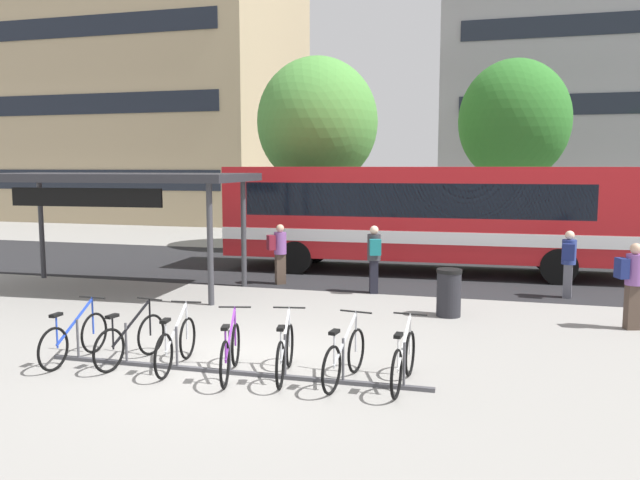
# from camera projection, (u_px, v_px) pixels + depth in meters

# --- Properties ---
(ground) EXTENTS (200.00, 200.00, 0.00)m
(ground) POSITION_uv_depth(u_px,v_px,m) (233.00, 362.00, 10.40)
(ground) COLOR gray
(bus_lane_asphalt) EXTENTS (80.00, 7.20, 0.01)m
(bus_lane_asphalt) POSITION_uv_depth(u_px,v_px,m) (355.00, 269.00, 19.69)
(bus_lane_asphalt) COLOR #232326
(bus_lane_asphalt) RESTS_ON ground
(city_bus) EXTENTS (12.11, 2.99, 3.20)m
(city_bus) POSITION_uv_depth(u_px,v_px,m) (427.00, 214.00, 18.91)
(city_bus) COLOR red
(city_bus) RESTS_ON ground
(bike_rack) EXTENTS (6.32, 0.16, 0.70)m
(bike_rack) POSITION_uv_depth(u_px,v_px,m) (230.00, 368.00, 9.78)
(bike_rack) COLOR #47474C
(bike_rack) RESTS_ON ground
(parked_bicycle_blue_0) EXTENTS (0.52, 1.72, 0.99)m
(parked_bicycle_blue_0) POSITION_uv_depth(u_px,v_px,m) (75.00, 339.00, 10.38)
(parked_bicycle_blue_0) COLOR black
(parked_bicycle_blue_0) RESTS_ON ground
(parked_bicycle_black_1) EXTENTS (0.52, 1.71, 0.99)m
(parked_bicycle_black_1) POSITION_uv_depth(u_px,v_px,m) (131.00, 340.00, 10.29)
(parked_bicycle_black_1) COLOR black
(parked_bicycle_black_1) RESTS_ON ground
(parked_bicycle_silver_2) EXTENTS (0.52, 1.72, 0.99)m
(parked_bicycle_silver_2) POSITION_uv_depth(u_px,v_px,m) (176.00, 345.00, 10.02)
(parked_bicycle_silver_2) COLOR black
(parked_bicycle_silver_2) RESTS_ON ground
(parked_bicycle_purple_3) EXTENTS (0.60, 1.68, 0.99)m
(parked_bicycle_purple_3) POSITION_uv_depth(u_px,v_px,m) (230.00, 352.00, 9.63)
(parked_bicycle_purple_3) COLOR black
(parked_bicycle_purple_3) RESTS_ON ground
(parked_bicycle_silver_4) EXTENTS (0.52, 1.70, 0.99)m
(parked_bicycle_silver_4) POSITION_uv_depth(u_px,v_px,m) (285.00, 353.00, 9.60)
(parked_bicycle_silver_4) COLOR black
(parked_bicycle_silver_4) RESTS_ON ground
(parked_bicycle_silver_5) EXTENTS (0.52, 1.71, 0.99)m
(parked_bicycle_silver_5) POSITION_uv_depth(u_px,v_px,m) (344.00, 358.00, 9.35)
(parked_bicycle_silver_5) COLOR black
(parked_bicycle_silver_5) RESTS_ON ground
(parked_bicycle_white_6) EXTENTS (0.52, 1.72, 0.99)m
(parked_bicycle_white_6) POSITION_uv_depth(u_px,v_px,m) (403.00, 361.00, 9.19)
(parked_bicycle_white_6) COLOR black
(parked_bicycle_white_6) RESTS_ON ground
(transit_shelter) EXTENTS (7.08, 3.49, 3.04)m
(transit_shelter) POSITION_uv_depth(u_px,v_px,m) (114.00, 181.00, 16.06)
(transit_shelter) COLOR #38383D
(transit_shelter) RESTS_ON ground
(commuter_navy_pack_0) EXTENTS (0.39, 0.56, 1.66)m
(commuter_navy_pack_0) POSITION_uv_depth(u_px,v_px,m) (569.00, 260.00, 15.30)
(commuter_navy_pack_0) COLOR #565660
(commuter_navy_pack_0) RESTS_ON ground
(commuter_teal_pack_1) EXTENTS (0.45, 0.59, 1.73)m
(commuter_teal_pack_1) POSITION_uv_depth(u_px,v_px,m) (374.00, 255.00, 15.86)
(commuter_teal_pack_1) COLOR black
(commuter_teal_pack_1) RESTS_ON ground
(commuter_navy_pack_2) EXTENTS (0.59, 0.45, 1.73)m
(commuter_navy_pack_2) POSITION_uv_depth(u_px,v_px,m) (632.00, 280.00, 12.35)
(commuter_navy_pack_2) COLOR #47382D
(commuter_navy_pack_2) RESTS_ON ground
(commuter_maroon_pack_3) EXTENTS (0.60, 0.56, 1.65)m
(commuter_maroon_pack_3) POSITION_uv_depth(u_px,v_px,m) (279.00, 250.00, 17.10)
(commuter_maroon_pack_3) COLOR #47382D
(commuter_maroon_pack_3) RESTS_ON ground
(trash_bin) EXTENTS (0.55, 0.55, 1.03)m
(trash_bin) POSITION_uv_depth(u_px,v_px,m) (449.00, 293.00, 13.49)
(trash_bin) COLOR #232328
(trash_bin) RESTS_ON ground
(street_tree_0) EXTENTS (4.63, 4.63, 7.37)m
(street_tree_0) POSITION_uv_depth(u_px,v_px,m) (317.00, 123.00, 24.11)
(street_tree_0) COLOR brown
(street_tree_0) RESTS_ON ground
(street_tree_1) EXTENTS (4.63, 4.63, 7.68)m
(street_tree_1) POSITION_uv_depth(u_px,v_px,m) (514.00, 121.00, 26.41)
(street_tree_1) COLOR brown
(street_tree_1) RESTS_ON ground
(building_left_wing) EXTENTS (19.62, 12.72, 20.55)m
(building_left_wing) POSITION_uv_depth(u_px,v_px,m) (135.00, 55.00, 40.02)
(building_left_wing) COLOR tan
(building_left_wing) RESTS_ON ground
(building_right_wing) EXTENTS (18.06, 11.70, 20.12)m
(building_right_wing) POSITION_uv_depth(u_px,v_px,m) (601.00, 51.00, 37.52)
(building_right_wing) COLOR gray
(building_right_wing) RESTS_ON ground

